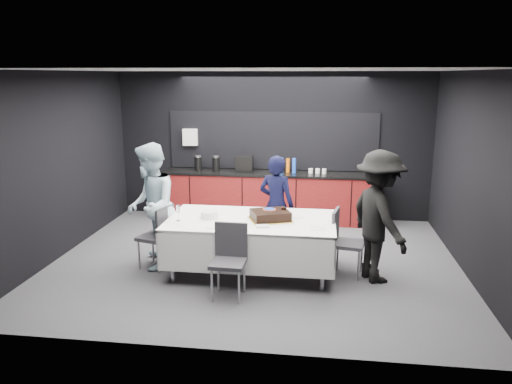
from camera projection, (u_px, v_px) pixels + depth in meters
The scene contains 18 objects.
ground at pixel (255, 261), 7.50m from camera, with size 6.00×6.00×0.00m, color #47484C.
room_shell at pixel (255, 138), 7.07m from camera, with size 6.04×5.04×2.82m.
kitchenette at pixel (270, 193), 9.51m from camera, with size 4.10×0.64×2.05m.
party_table at pixel (251, 229), 6.97m from camera, with size 2.32×1.32×0.78m.
cake_assembly at pixel (270, 215), 6.88m from camera, with size 0.66×0.61×0.17m.
plate_stack at pixel (209, 215), 6.97m from camera, with size 0.24×0.24×0.10m, color white.
loose_plate_near at pixel (213, 227), 6.58m from camera, with size 0.21×0.21×0.01m, color white.
loose_plate_right_a at pixel (297, 217), 7.03m from camera, with size 0.19×0.19×0.01m, color white.
loose_plate_right_b at pixel (316, 228), 6.52m from camera, with size 0.22×0.22×0.01m, color white.
loose_plate_far at pixel (262, 210), 7.38m from camera, with size 0.19×0.19×0.01m, color white.
fork_pile at pixel (262, 226), 6.56m from camera, with size 0.17×0.11×0.03m, color white.
champagne_flute at pixel (178, 210), 6.82m from camera, with size 0.06×0.06×0.22m.
chair_left at pixel (159, 232), 7.15m from camera, with size 0.52×0.52×0.92m.
chair_right at pixel (343, 237), 6.92m from camera, with size 0.49×0.49×0.92m.
chair_near at pixel (229, 255), 6.26m from camera, with size 0.43×0.43×0.92m.
person_center at pixel (276, 205), 7.68m from camera, with size 0.57×0.37×1.56m, color black.
person_left at pixel (151, 206), 7.12m from camera, with size 0.88×0.69×1.81m, color #A9C7D5.
person_right at pixel (379, 217), 6.64m from camera, with size 1.15×0.66×1.79m, color black.
Camera 1 is at (0.94, -6.99, 2.74)m, focal length 35.00 mm.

